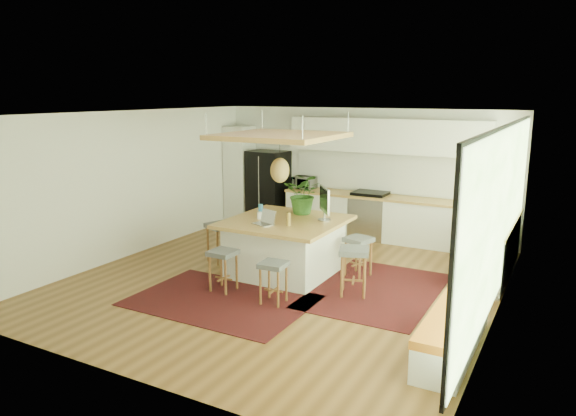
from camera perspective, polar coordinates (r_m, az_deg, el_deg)
The scene contains 34 objects.
floor at distance 8.89m, azimuth -0.41°, elevation -7.68°, with size 7.00×7.00×0.00m, color brown.
ceiling at distance 8.37m, azimuth -0.44°, elevation 9.99°, with size 7.00×7.00×0.00m, color white.
wall_back at distance 11.67m, azimuth 7.94°, elevation 3.83°, with size 6.50×6.50×0.00m, color white.
wall_front at distance 5.81m, azimuth -17.44°, elevation -5.08°, with size 6.50×6.50×0.00m, color white.
wall_left at distance 10.47m, azimuth -16.21°, elevation 2.51°, with size 7.00×7.00×0.00m, color white.
wall_right at distance 7.55m, azimuth 21.73°, elevation -1.47°, with size 7.00×7.00×0.00m, color white.
window_wall at distance 7.54m, azimuth 21.53°, elevation -1.08°, with size 0.10×6.20×2.60m, color black, non-canonical shape.
pantry at distance 12.76m, azimuth -5.12°, elevation 3.57°, with size 0.55×0.60×2.25m, color white.
back_counter_base at distance 11.36m, azimuth 9.83°, elevation -1.14°, with size 4.20×0.60×0.88m, color white.
back_counter_top at distance 11.27m, azimuth 9.91°, elevation 1.14°, with size 4.24×0.64×0.05m, color #AC813D.
backsplash at distance 11.47m, azimuth 10.48°, elevation 3.60°, with size 4.20×0.02×0.80m, color white.
upper_cabinets at distance 11.23m, azimuth 10.38°, elevation 7.53°, with size 4.20×0.34×0.70m, color white.
range at distance 11.43m, azimuth 8.65°, elevation -0.71°, with size 0.76×0.62×1.00m, color #A5A5AA, non-canonical shape.
right_counter_base at distance 9.73m, azimuth 20.92°, elevation -4.02°, with size 0.60×2.50×0.88m, color white.
right_counter_top at distance 9.62m, azimuth 21.13°, elevation -1.39°, with size 0.64×2.54×0.05m, color #AC813D.
window_bench at distance 6.80m, azimuth 17.13°, elevation -12.40°, with size 0.52×2.00×0.50m, color white, non-canonical shape.
ceiling_panel at distance 8.91m, azimuth -0.88°, elevation 5.93°, with size 1.86×1.86×0.80m, color #AC813D, non-canonical shape.
rug_near at distance 8.12m, azimuth -7.11°, elevation -9.70°, with size 2.60×1.80×0.01m, color black.
rug_right at distance 8.56m, azimuth 9.35°, elevation -8.61°, with size 1.80×2.60×0.01m, color black.
fridge at distance 12.40m, azimuth -2.11°, elevation 2.43°, with size 0.85×0.67×1.72m, color black, non-canonical shape.
island at distance 9.10m, azimuth -0.31°, elevation -4.13°, with size 1.85×1.85×0.93m, color #AC813D, non-canonical shape.
stool_near_left at distance 8.39m, azimuth -6.88°, elevation -6.43°, with size 0.39×0.39×0.65m, color #4B4F53, non-canonical shape.
stool_near_right at distance 7.85m, azimuth -1.55°, elevation -7.66°, with size 0.37×0.37×0.63m, color #4B4F53, non-canonical shape.
stool_right_front at distance 8.23m, azimuth 6.97°, elevation -6.79°, with size 0.43×0.43×0.73m, color #4B4F53, non-canonical shape.
stool_right_back at distance 9.06m, azimuth 7.45°, elevation -5.02°, with size 0.40×0.40×0.67m, color #4B4F53, non-canonical shape.
stool_left_side at distance 9.82m, azimuth -7.21°, elevation -3.66°, with size 0.42×0.42×0.71m, color #4B4F53, non-canonical shape.
laptop at distance 8.65m, azimuth -2.69°, elevation -1.00°, with size 0.33×0.35×0.25m, color #A5A5AA, non-canonical shape.
monitor at distance 8.92m, azimuth 3.89°, elevation 0.31°, with size 0.61×0.22×0.57m, color #A5A5AA, non-canonical shape.
microwave at distance 11.92m, azimuth 1.74°, elevation 2.85°, with size 0.49×0.27×0.33m, color #A5A5AA.
island_plant at distance 9.38m, azimuth 1.70°, elevation 1.05°, with size 0.65×0.72×0.56m, color #1E4C19.
island_bowl at distance 9.53m, azimuth -2.63°, elevation -0.35°, with size 0.21×0.21×0.05m, color silver.
island_bottle_0 at distance 9.31m, azimuth -2.98°, elevation -0.21°, with size 0.07×0.07×0.19m, color #348AD1.
island_bottle_1 at distance 9.03m, azimuth -2.99°, elevation -0.60°, with size 0.07×0.07×0.19m, color white.
island_bottle_2 at distance 8.58m, azimuth 0.19°, elevation -1.26°, with size 0.07×0.07×0.19m, color olive.
Camera 1 is at (4.05, -7.32, 3.01)m, focal length 33.51 mm.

